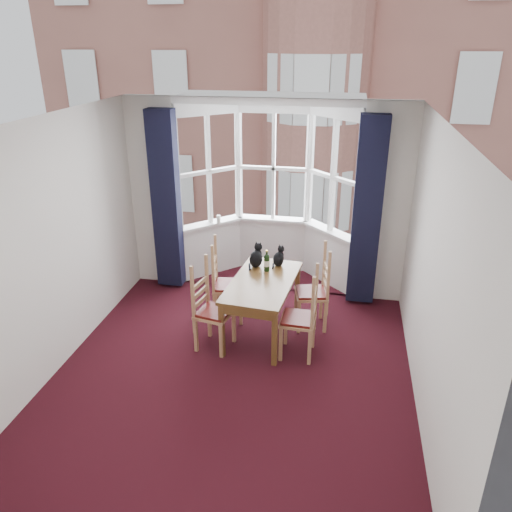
% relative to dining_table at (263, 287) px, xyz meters
% --- Properties ---
extents(floor, '(4.50, 4.50, 0.00)m').
position_rel_dining_table_xyz_m(floor, '(-0.18, -0.99, -0.65)').
color(floor, black).
rests_on(floor, ground).
extents(ceiling, '(4.50, 4.50, 0.00)m').
position_rel_dining_table_xyz_m(ceiling, '(-0.18, -0.99, 2.15)').
color(ceiling, white).
rests_on(ceiling, floor).
extents(wall_left, '(0.00, 4.50, 4.50)m').
position_rel_dining_table_xyz_m(wall_left, '(-2.18, -0.99, 0.75)').
color(wall_left, silver).
rests_on(wall_left, floor).
extents(wall_right, '(0.00, 4.50, 4.50)m').
position_rel_dining_table_xyz_m(wall_right, '(1.82, -0.99, 0.75)').
color(wall_right, silver).
rests_on(wall_right, floor).
extents(wall_near, '(4.00, 0.00, 4.00)m').
position_rel_dining_table_xyz_m(wall_near, '(-0.18, -3.24, 0.75)').
color(wall_near, silver).
rests_on(wall_near, floor).
extents(wall_back_pier_left, '(0.70, 0.12, 2.80)m').
position_rel_dining_table_xyz_m(wall_back_pier_left, '(-1.83, 1.26, 0.75)').
color(wall_back_pier_left, silver).
rests_on(wall_back_pier_left, floor).
extents(wall_back_pier_right, '(0.70, 0.12, 2.80)m').
position_rel_dining_table_xyz_m(wall_back_pier_right, '(1.47, 1.26, 0.75)').
color(wall_back_pier_right, silver).
rests_on(wall_back_pier_right, floor).
extents(bay_window, '(2.76, 0.94, 2.80)m').
position_rel_dining_table_xyz_m(bay_window, '(-0.18, 1.76, 0.75)').
color(bay_window, white).
rests_on(bay_window, floor).
extents(curtain_left, '(0.38, 0.22, 2.60)m').
position_rel_dining_table_xyz_m(curtain_left, '(-1.60, 1.08, 0.70)').
color(curtain_left, black).
rests_on(curtain_left, floor).
extents(curtain_right, '(0.38, 0.22, 2.60)m').
position_rel_dining_table_xyz_m(curtain_right, '(1.24, 1.08, 0.70)').
color(curtain_right, black).
rests_on(curtain_right, floor).
extents(dining_table, '(0.87, 1.45, 0.75)m').
position_rel_dining_table_xyz_m(dining_table, '(0.00, 0.00, 0.00)').
color(dining_table, brown).
rests_on(dining_table, floor).
extents(chair_left_near, '(0.48, 0.49, 0.92)m').
position_rel_dining_table_xyz_m(chair_left_near, '(-0.60, -0.41, -0.18)').
color(chair_left_near, tan).
rests_on(chair_left_near, floor).
extents(chair_left_far, '(0.46, 0.48, 0.92)m').
position_rel_dining_table_xyz_m(chair_left_far, '(-0.60, 0.28, -0.18)').
color(chair_left_far, tan).
rests_on(chair_left_far, floor).
extents(chair_right_near, '(0.41, 0.43, 0.92)m').
position_rel_dining_table_xyz_m(chair_right_near, '(0.58, -0.40, -0.18)').
color(chair_right_near, tan).
rests_on(chair_right_near, floor).
extents(chair_right_far, '(0.48, 0.49, 0.92)m').
position_rel_dining_table_xyz_m(chair_right_far, '(0.68, 0.31, -0.18)').
color(chair_right_far, tan).
rests_on(chair_right_far, floor).
extents(cat_left, '(0.21, 0.27, 0.33)m').
position_rel_dining_table_xyz_m(cat_left, '(-0.16, 0.41, 0.22)').
color(cat_left, black).
rests_on(cat_left, dining_table).
extents(cat_right, '(0.20, 0.23, 0.28)m').
position_rel_dining_table_xyz_m(cat_right, '(0.13, 0.50, 0.20)').
color(cat_right, black).
rests_on(cat_right, dining_table).
extents(wine_bottle, '(0.07, 0.07, 0.29)m').
position_rel_dining_table_xyz_m(wine_bottle, '(0.00, 0.29, 0.22)').
color(wine_bottle, black).
rests_on(wine_bottle, dining_table).
extents(candle_tall, '(0.06, 0.06, 0.13)m').
position_rel_dining_table_xyz_m(candle_tall, '(-0.97, 1.61, 0.28)').
color(candle_tall, white).
rests_on(candle_tall, bay_window).
extents(street, '(80.00, 80.00, 0.00)m').
position_rel_dining_table_xyz_m(street, '(-0.18, 31.26, -6.65)').
color(street, '#333335').
rests_on(street, ground).
extents(tenement_building, '(18.40, 7.80, 15.20)m').
position_rel_dining_table_xyz_m(tenement_building, '(-0.18, 13.02, 0.94)').
color(tenement_building, '#A76456').
rests_on(tenement_building, street).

